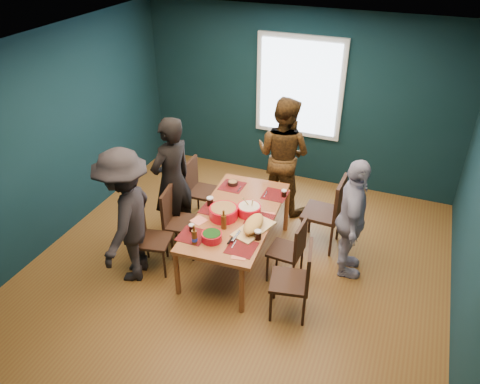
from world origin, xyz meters
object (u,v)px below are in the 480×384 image
(person_right, at_px, (352,220))
(bowl_dumpling, at_px, (249,210))
(chair_left_mid, at_px, (176,216))
(person_far_left, at_px, (172,181))
(dining_table, at_px, (236,218))
(chair_right_mid, at_px, (292,247))
(chair_right_near, at_px, (298,276))
(bowl_herbs, at_px, (212,236))
(person_back, at_px, (283,155))
(person_near_left, at_px, (126,217))
(bowl_salad, at_px, (224,212))
(chair_left_far, at_px, (197,185))
(chair_right_far, at_px, (330,208))
(cutting_board, at_px, (253,225))
(chair_left_near, at_px, (147,234))

(person_right, distance_m, bowl_dumpling, 1.22)
(chair_left_mid, bearing_deg, person_far_left, 114.18)
(dining_table, distance_m, chair_right_mid, 0.77)
(chair_right_near, distance_m, bowl_herbs, 1.05)
(person_far_left, height_order, bowl_dumpling, person_far_left)
(dining_table, xyz_separation_m, person_back, (0.15, 1.40, 0.24))
(person_back, bearing_deg, chair_right_near, 123.82)
(chair_left_mid, bearing_deg, person_right, 1.62)
(person_near_left, bearing_deg, bowl_salad, 110.28)
(chair_left_far, height_order, chair_right_mid, chair_left_far)
(person_right, xyz_separation_m, bowl_dumpling, (-1.20, -0.22, -0.01))
(bowl_salad, bearing_deg, chair_right_near, -24.99)
(chair_left_far, distance_m, chair_right_far, 1.89)
(chair_right_far, xyz_separation_m, bowl_dumpling, (-0.87, -0.64, 0.16))
(bowl_dumpling, distance_m, bowl_herbs, 0.67)
(bowl_dumpling, bearing_deg, chair_right_far, 36.26)
(chair_left_mid, relative_size, cutting_board, 1.32)
(chair_left_far, height_order, person_right, person_right)
(chair_right_mid, bearing_deg, chair_right_near, -64.07)
(chair_left_near, distance_m, chair_right_near, 1.92)
(chair_left_far, bearing_deg, person_right, -12.24)
(dining_table, xyz_separation_m, chair_left_far, (-0.88, 0.70, -0.10))
(chair_left_far, xyz_separation_m, person_back, (1.03, 0.70, 0.34))
(chair_left_far, height_order, person_far_left, person_far_left)
(chair_left_near, relative_size, bowl_salad, 2.51)
(chair_left_near, distance_m, person_right, 2.45)
(chair_right_mid, bearing_deg, chair_left_near, -162.31)
(person_near_left, distance_m, bowl_salad, 1.13)
(cutting_board, bearing_deg, bowl_herbs, -118.23)
(dining_table, height_order, person_back, person_back)
(chair_left_near, relative_size, bowl_herbs, 3.73)
(chair_left_mid, height_order, person_back, person_back)
(chair_left_mid, xyz_separation_m, person_near_left, (-0.28, -0.63, 0.32))
(chair_left_far, relative_size, person_far_left, 0.51)
(person_back, distance_m, bowl_herbs, 2.00)
(chair_left_far, height_order, person_back, person_back)
(dining_table, height_order, bowl_salad, bowl_salad)
(chair_right_near, bearing_deg, person_near_left, 171.87)
(bowl_salad, bearing_deg, chair_left_near, -153.07)
(chair_right_mid, relative_size, bowl_salad, 2.42)
(chair_left_near, height_order, cutting_board, chair_left_near)
(person_near_left, xyz_separation_m, cutting_board, (1.37, 0.50, -0.09))
(chair_right_mid, bearing_deg, bowl_salad, -175.94)
(chair_left_mid, xyz_separation_m, bowl_dumpling, (0.93, 0.17, 0.23))
(chair_left_far, distance_m, chair_right_mid, 1.82)
(chair_right_mid, bearing_deg, bowl_herbs, -146.38)
(chair_right_near, bearing_deg, bowl_herbs, 166.52)
(chair_left_near, bearing_deg, dining_table, 17.98)
(chair_right_mid, height_order, person_right, person_right)
(chair_right_far, distance_m, bowl_dumpling, 1.09)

